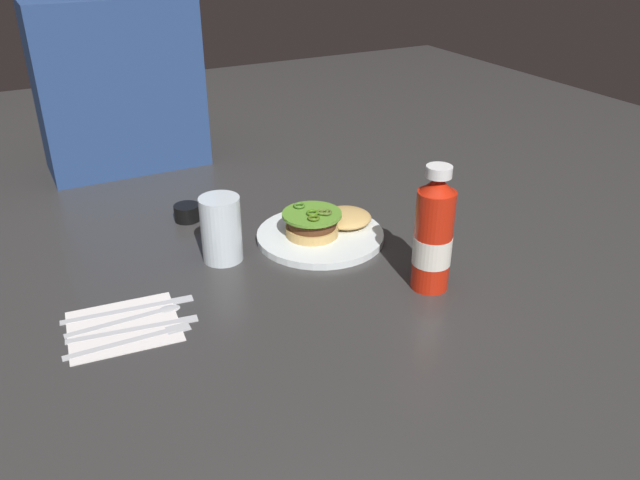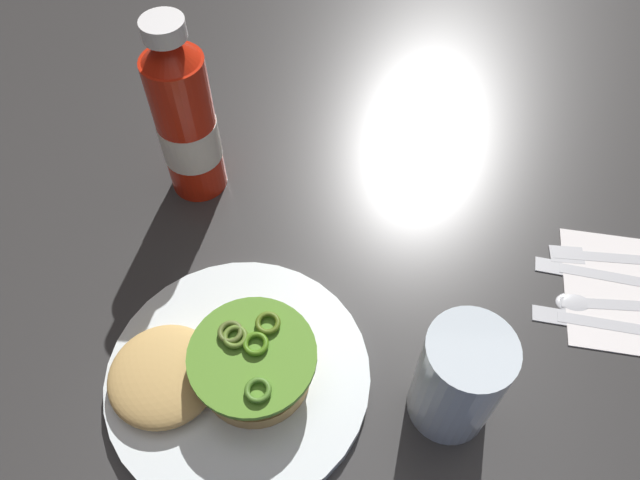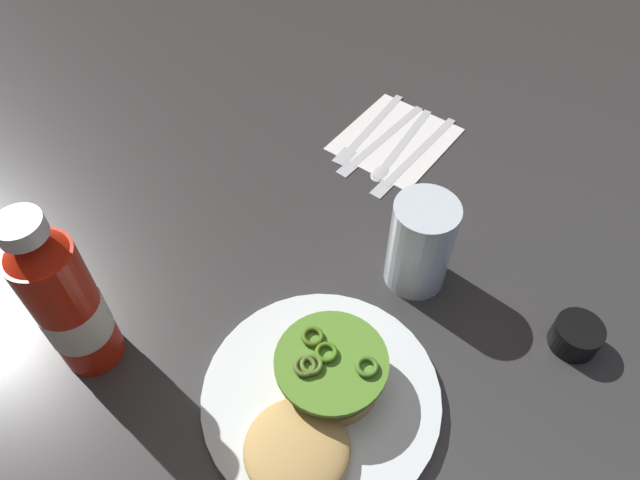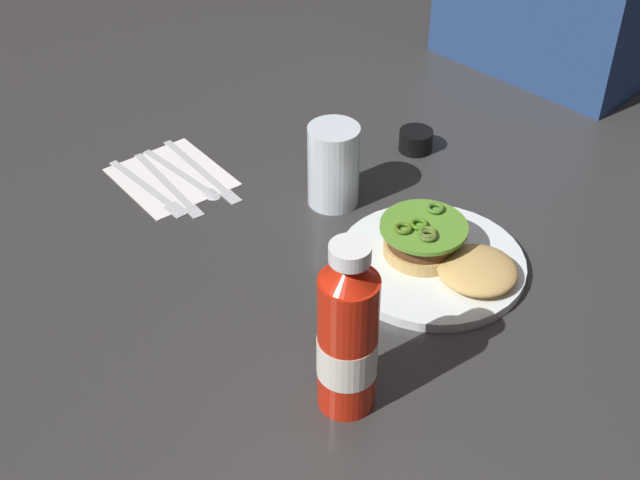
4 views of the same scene
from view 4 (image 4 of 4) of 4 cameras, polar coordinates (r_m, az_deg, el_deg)
ground_plane at (r=1.21m, az=2.76°, el=1.51°), size 3.00×3.00×0.00m
dinner_plate at (r=1.13m, az=7.40°, el=-1.53°), size 0.25×0.25×0.01m
burger_sandwich at (r=1.11m, az=8.20°, el=-0.64°), size 0.19×0.12×0.05m
ketchup_bottle at (r=0.89m, az=1.85°, el=-6.55°), size 0.06×0.06×0.22m
water_glass at (r=1.21m, az=1.04°, el=5.07°), size 0.07×0.07×0.12m
condiment_cup at (r=1.36m, az=6.41°, el=6.63°), size 0.05×0.05×0.03m
napkin at (r=1.31m, az=-9.88°, el=4.19°), size 0.18×0.16×0.00m
fork_utensil at (r=1.28m, az=-11.09°, el=3.27°), size 0.19×0.02×0.00m
steak_knife at (r=1.28m, az=-9.93°, el=3.57°), size 0.20×0.04×0.00m
spoon_utensil at (r=1.29m, az=-8.60°, el=4.05°), size 0.18×0.03×0.00m
butter_knife at (r=1.30m, az=-7.69°, el=4.49°), size 0.21×0.04×0.00m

